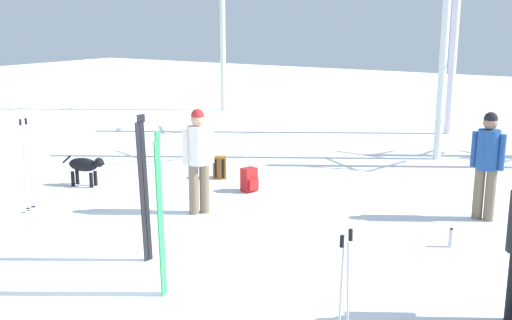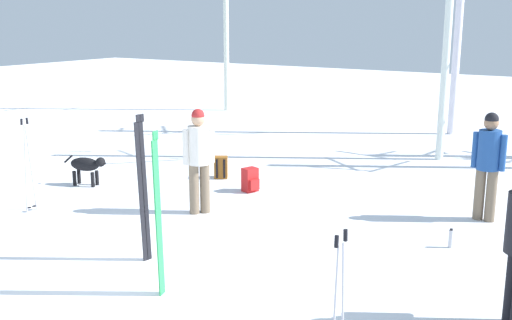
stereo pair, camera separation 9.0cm
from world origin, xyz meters
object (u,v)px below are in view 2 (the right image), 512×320
(person_2, at_px, (199,154))
(ski_pair_planted_1, at_px, (143,190))
(dog, at_px, (87,166))
(person_0, at_px, (488,159))
(ski_poles_0, at_px, (339,309))
(backpack_1, at_px, (250,180))
(ski_poles_1, at_px, (28,162))
(water_bottle_0, at_px, (451,239))
(ski_pair_planted_0, at_px, (158,216))
(backpack_0, at_px, (221,167))

(person_2, height_order, ski_pair_planted_1, ski_pair_planted_1)
(ski_pair_planted_1, bearing_deg, dog, 147.53)
(person_0, distance_m, ski_poles_0, 5.43)
(backpack_1, bearing_deg, ski_poles_1, -129.46)
(ski_poles_0, distance_m, ski_poles_1, 6.70)
(ski_pair_planted_1, bearing_deg, water_bottle_0, 38.84)
(person_2, xyz_separation_m, water_bottle_0, (3.89, 0.62, -0.85))
(dog, xyz_separation_m, ski_pair_planted_1, (3.47, -2.21, 0.58))
(person_0, height_order, backpack_1, person_0)
(dog, bearing_deg, backpack_1, 24.80)
(ski_poles_1, bearing_deg, ski_pair_planted_0, -18.11)
(person_0, xyz_separation_m, backpack_0, (-5.01, -0.10, -0.77))
(person_0, height_order, ski_poles_0, person_0)
(person_2, relative_size, dog, 1.96)
(backpack_0, xyz_separation_m, backpack_1, (1.02, -0.50, 0.00))
(ski_poles_1, bearing_deg, person_2, 30.43)
(backpack_1, relative_size, water_bottle_0, 1.58)
(backpack_1, bearing_deg, dog, -155.20)
(person_2, relative_size, backpack_1, 3.90)
(ski_poles_0, bearing_deg, backpack_0, 133.33)
(person_2, xyz_separation_m, ski_pair_planted_1, (0.64, -2.00, -0.01))
(ski_poles_1, height_order, backpack_0, ski_poles_1)
(ski_pair_planted_1, bearing_deg, ski_pair_planted_0, -38.64)
(ski_poles_0, height_order, ski_poles_1, ski_poles_1)
(ski_pair_planted_1, distance_m, ski_poles_1, 3.10)
(person_2, height_order, backpack_1, person_2)
(ski_poles_0, relative_size, backpack_0, 3.27)
(person_0, height_order, water_bottle_0, person_0)
(person_0, bearing_deg, backpack_1, -171.53)
(backpack_0, relative_size, backpack_1, 1.00)
(person_2, xyz_separation_m, backpack_0, (-1.01, 2.01, -0.77))
(person_2, bearing_deg, water_bottle_0, 9.02)
(ski_poles_0, relative_size, backpack_1, 3.27)
(person_0, xyz_separation_m, water_bottle_0, (-0.10, -1.49, -0.85))
(dog, bearing_deg, person_2, -4.12)
(person_2, height_order, ski_poles_1, person_2)
(dog, distance_m, backpack_1, 3.12)
(ski_pair_planted_0, relative_size, ski_poles_1, 1.24)
(ski_pair_planted_0, xyz_separation_m, backpack_0, (-2.52, 4.70, -0.74))
(water_bottle_0, bearing_deg, ski_poles_1, -162.12)
(ski_poles_1, bearing_deg, backpack_1, 50.54)
(ski_poles_0, bearing_deg, ski_pair_planted_1, 158.68)
(person_2, relative_size, ski_pair_planted_1, 0.88)
(ski_pair_planted_1, relative_size, backpack_0, 4.43)
(backpack_0, bearing_deg, dog, -135.11)
(ski_poles_1, distance_m, water_bottle_0, 6.66)
(ski_poles_1, xyz_separation_m, backpack_1, (2.41, 2.92, -0.61))
(water_bottle_0, bearing_deg, backpack_0, 164.17)
(ski_pair_planted_1, distance_m, water_bottle_0, 4.26)
(ski_poles_0, bearing_deg, backpack_1, 129.71)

